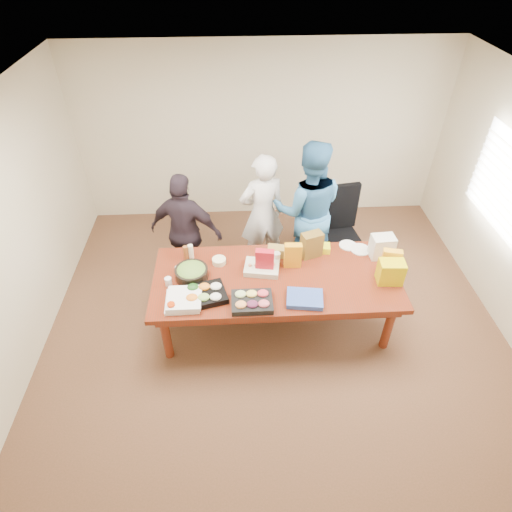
{
  "coord_description": "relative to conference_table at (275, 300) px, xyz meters",
  "views": [
    {
      "loc": [
        -0.42,
        -3.56,
        4.03
      ],
      "look_at": [
        -0.22,
        0.1,
        0.99
      ],
      "focal_mm": 29.9,
      "sensor_mm": 36.0,
      "label": 1
    }
  ],
  "objects": [
    {
      "name": "floor",
      "position": [
        0.0,
        0.0,
        -0.39
      ],
      "size": [
        5.5,
        5.0,
        0.02
      ],
      "primitive_type": "cube",
      "color": "#47301E",
      "rests_on": "ground"
    },
    {
      "name": "ceiling",
      "position": [
        0.0,
        0.0,
        2.33
      ],
      "size": [
        5.5,
        5.0,
        0.02
      ],
      "primitive_type": "cube",
      "color": "white",
      "rests_on": "wall_back"
    },
    {
      "name": "wall_back",
      "position": [
        0.0,
        2.5,
        0.98
      ],
      "size": [
        5.5,
        0.04,
        2.7
      ],
      "primitive_type": "cube",
      "color": "beige",
      "rests_on": "floor"
    },
    {
      "name": "wall_front",
      "position": [
        0.0,
        -2.5,
        0.98
      ],
      "size": [
        5.5,
        0.04,
        2.7
      ],
      "primitive_type": "cube",
      "color": "beige",
      "rests_on": "floor"
    },
    {
      "name": "wall_left",
      "position": [
        -2.75,
        0.0,
        0.98
      ],
      "size": [
        0.04,
        5.0,
        2.7
      ],
      "primitive_type": "cube",
      "color": "beige",
      "rests_on": "floor"
    },
    {
      "name": "window_panel",
      "position": [
        2.72,
        0.6,
        1.12
      ],
      "size": [
        0.03,
        1.4,
        1.1
      ],
      "primitive_type": "cube",
      "color": "white",
      "rests_on": "wall_right"
    },
    {
      "name": "window_blinds",
      "position": [
        2.68,
        0.6,
        1.12
      ],
      "size": [
        0.04,
        1.36,
        1.0
      ],
      "primitive_type": "cube",
      "color": "beige",
      "rests_on": "wall_right"
    },
    {
      "name": "conference_table",
      "position": [
        0.0,
        0.0,
        0.0
      ],
      "size": [
        2.8,
        1.2,
        0.75
      ],
      "primitive_type": "cube",
      "color": "#4C1C0F",
      "rests_on": "floor"
    },
    {
      "name": "office_chair",
      "position": [
        0.94,
        0.9,
        0.22
      ],
      "size": [
        0.7,
        0.7,
        1.2
      ],
      "primitive_type": "cube",
      "rotation": [
        0.0,
        0.0,
        0.15
      ],
      "color": "black",
      "rests_on": "floor"
    },
    {
      "name": "person_center",
      "position": [
        -0.08,
        1.13,
        0.48
      ],
      "size": [
        0.71,
        0.57,
        1.71
      ],
      "primitive_type": "imported",
      "rotation": [
        0.0,
        0.0,
        3.42
      ],
      "color": "silver",
      "rests_on": "floor"
    },
    {
      "name": "person_right",
      "position": [
        0.5,
        1.04,
        0.58
      ],
      "size": [
        1.0,
        0.81,
        1.91
      ],
      "primitive_type": "imported",
      "rotation": [
        0.0,
        0.0,
        3.04
      ],
      "color": "teal",
      "rests_on": "floor"
    },
    {
      "name": "person_left",
      "position": [
        -1.07,
        0.85,
        0.43
      ],
      "size": [
        1.02,
        0.65,
        1.61
      ],
      "primitive_type": "imported",
      "rotation": [
        0.0,
        0.0,
        2.85
      ],
      "color": "black",
      "rests_on": "floor"
    },
    {
      "name": "veggie_tray",
      "position": [
        -0.8,
        -0.28,
        0.41
      ],
      "size": [
        0.53,
        0.46,
        0.07
      ],
      "primitive_type": "cube",
      "rotation": [
        0.0,
        0.0,
        0.26
      ],
      "color": "black",
      "rests_on": "conference_table"
    },
    {
      "name": "fruit_tray",
      "position": [
        -0.29,
        -0.41,
        0.41
      ],
      "size": [
        0.43,
        0.34,
        0.07
      ],
      "primitive_type": "cube",
      "rotation": [
        0.0,
        0.0,
        0.0
      ],
      "color": "black",
      "rests_on": "conference_table"
    },
    {
      "name": "sheet_cake",
      "position": [
        -0.15,
        0.13,
        0.41
      ],
      "size": [
        0.44,
        0.36,
        0.07
      ],
      "primitive_type": "cube",
      "rotation": [
        0.0,
        0.0,
        -0.17
      ],
      "color": "beige",
      "rests_on": "conference_table"
    },
    {
      "name": "salad_bowl",
      "position": [
        -0.95,
        0.05,
        0.44
      ],
      "size": [
        0.48,
        0.48,
        0.12
      ],
      "primitive_type": "cylinder",
      "rotation": [
        0.0,
        0.0,
        0.35
      ],
      "color": "black",
      "rests_on": "conference_table"
    },
    {
      "name": "chip_bag_blue",
      "position": [
        0.27,
        -0.39,
        0.4
      ],
      "size": [
        0.42,
        0.34,
        0.06
      ],
      "primitive_type": "cube",
      "rotation": [
        0.0,
        0.0,
        -0.14
      ],
      "color": "#304FA9",
      "rests_on": "conference_table"
    },
    {
      "name": "chip_bag_red",
      "position": [
        -0.12,
        0.1,
        0.53
      ],
      "size": [
        0.22,
        0.12,
        0.3
      ],
      "primitive_type": "cube",
      "rotation": [
        0.0,
        0.0,
        -0.16
      ],
      "color": "red",
      "rests_on": "conference_table"
    },
    {
      "name": "chip_bag_yellow",
      "position": [
        1.3,
        0.01,
        0.53
      ],
      "size": [
        0.22,
        0.13,
        0.32
      ],
      "primitive_type": "cube",
      "rotation": [
        0.0,
        0.0,
        -0.26
      ],
      "color": "orange",
      "rests_on": "conference_table"
    },
    {
      "name": "chip_bag_orange",
      "position": [
        0.21,
        0.18,
        0.53
      ],
      "size": [
        0.2,
        0.1,
        0.31
      ],
      "primitive_type": "cube",
      "rotation": [
        0.0,
        0.0,
        -0.05
      ],
      "color": "orange",
      "rests_on": "conference_table"
    },
    {
      "name": "mayo_jar",
      "position": [
        0.03,
        0.26,
        0.44
      ],
      "size": [
        0.09,
        0.09,
        0.13
      ],
      "primitive_type": "cylinder",
      "rotation": [
        0.0,
        0.0,
        0.07
      ],
      "color": "silver",
      "rests_on": "conference_table"
    },
    {
      "name": "mustard_bottle",
      "position": [
        -0.15,
        0.26,
        0.46
      ],
      "size": [
        0.08,
        0.08,
        0.18
      ],
      "primitive_type": "cylinder",
      "rotation": [
        0.0,
        0.0,
        0.26
      ],
      "color": "yellow",
      "rests_on": "conference_table"
    },
    {
      "name": "dressing_bottle",
      "position": [
        -1.04,
        0.38,
        0.47
      ],
      "size": [
        0.07,
        0.07,
        0.18
      ],
      "primitive_type": "cylinder",
      "rotation": [
        0.0,
        0.0,
        -0.22
      ],
      "color": "brown",
      "rests_on": "conference_table"
    },
    {
      "name": "ranch_bottle",
      "position": [
        -0.98,
        0.4,
        0.47
      ],
      "size": [
        0.08,
        0.08,
        0.19
      ],
      "primitive_type": "cylinder",
      "rotation": [
        0.0,
        0.0,
        -0.3
      ],
      "color": "#F4ECC0",
      "rests_on": "conference_table"
    },
    {
      "name": "banana_bunch",
      "position": [
        0.57,
        0.45,
        0.42
      ],
      "size": [
        0.27,
        0.18,
        0.08
      ],
      "primitive_type": "cube",
      "rotation": [
        0.0,
        0.0,
        -0.13
      ],
      "color": "#FCFF13",
      "rests_on": "conference_table"
    },
    {
      "name": "bread_loaf",
      "position": [
        0.09,
        0.38,
        0.44
      ],
      "size": [
        0.33,
        0.19,
        0.12
      ],
      "primitive_type": "cube",
      "rotation": [
        0.0,
        0.0,
        -0.2
      ],
      "color": "olive",
      "rests_on": "conference_table"
    },
    {
      "name": "kraft_bag",
      "position": [
        0.45,
        0.37,
        0.54
      ],
      "size": [
        0.28,
        0.22,
        0.32
      ],
      "primitive_type": "cube",
      "rotation": [
        0.0,
        0.0,
        0.34
      ],
      "color": "brown",
      "rests_on": "conference_table"
    },
    {
      "name": "red_cup",
      "position": [
        -1.13,
        -0.46,
        0.43
      ],
      "size": [
        0.09,
        0.09,
        0.11
      ],
      "primitive_type": "cylinder",
      "rotation": [
        0.0,
        0.0,
        0.18
      ],
      "color": "#BF2B00",
      "rests_on": "conference_table"
    },
    {
      "name": "clear_cup_a",
      "position": [
        -1.2,
        -0.07,
        0.43
      ],
      "size": [
        0.09,
        0.09,
        0.11
      ],
      "primitive_type": "cylinder",
      "rotation": [
        0.0,
        0.0,
        -0.23
      ],
      "color": "white",
      "rests_on": "conference_table"
    },
    {
      "name": "clear_cup_b",
      "position": [
        -1.1,
        0.1,
        0.43
      ],
      "size": [
        0.08,
        0.08,
        0.11
      ],
      "primitive_type": "cylinder",
      "rotation": [
        0.0,
        0.0,
        -0.03
      ],
      "color": "white",
      "rests_on": "conference_table"
    },
    {
      "name": "pizza_box_lower",
      "position": [
        -1.03,
        -0.35,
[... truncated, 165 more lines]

